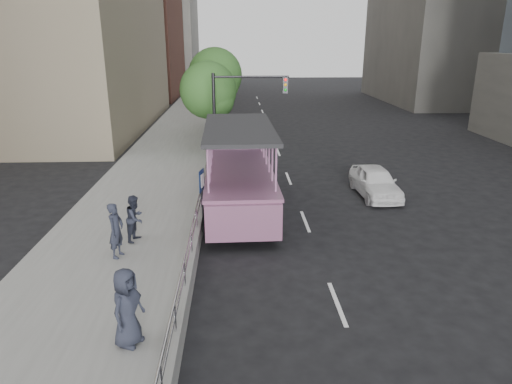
{
  "coord_description": "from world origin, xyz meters",
  "views": [
    {
      "loc": [
        -1.7,
        -12.77,
        6.82
      ],
      "look_at": [
        -1.03,
        2.4,
        1.79
      ],
      "focal_mm": 32.0,
      "sensor_mm": 36.0,
      "label": 1
    }
  ],
  "objects": [
    {
      "name": "pedestrian_mid",
      "position": [
        -5.17,
        1.81,
        1.11
      ],
      "size": [
        0.81,
        0.93,
        1.62
      ],
      "primitive_type": "imported",
      "rotation": [
        0.0,
        0.0,
        1.29
      ],
      "color": "#282C3B",
      "rests_on": "sidewalk"
    },
    {
      "name": "parking_sign",
      "position": [
        -2.97,
        3.0,
        1.57
      ],
      "size": [
        0.15,
        0.54,
        2.46
      ],
      "color": "black",
      "rests_on": "ground"
    },
    {
      "name": "street_tree_near",
      "position": [
        -3.3,
        15.93,
        3.82
      ],
      "size": [
        3.52,
        3.52,
        5.72
      ],
      "color": "#372819",
      "rests_on": "ground"
    },
    {
      "name": "traffic_signal",
      "position": [
        -1.7,
        12.5,
        3.5
      ],
      "size": [
        4.2,
        0.32,
        5.2
      ],
      "color": "black",
      "rests_on": "ground"
    },
    {
      "name": "sidewalk",
      "position": [
        -5.75,
        10.0,
        0.15
      ],
      "size": [
        5.5,
        80.0,
        0.3
      ],
      "primitive_type": "cube",
      "color": "#A1A19C",
      "rests_on": "ground"
    },
    {
      "name": "street_tree_far",
      "position": [
        -3.1,
        21.93,
        4.31
      ],
      "size": [
        3.97,
        3.97,
        6.45
      ],
      "color": "#372819",
      "rests_on": "ground"
    },
    {
      "name": "ground",
      "position": [
        0.0,
        0.0,
        0.0
      ],
      "size": [
        160.0,
        160.0,
        0.0
      ],
      "primitive_type": "plane",
      "color": "black"
    },
    {
      "name": "kerb_wall",
      "position": [
        -3.12,
        2.0,
        0.48
      ],
      "size": [
        0.24,
        30.0,
        0.36
      ],
      "primitive_type": "cube",
      "color": "#989994",
      "rests_on": "sidewalk"
    },
    {
      "name": "pedestrian_near",
      "position": [
        -5.5,
        0.57,
        1.2
      ],
      "size": [
        0.58,
        0.74,
        1.79
      ],
      "primitive_type": "imported",
      "rotation": [
        0.0,
        0.0,
        1.32
      ],
      "color": "#282C3B",
      "rests_on": "sidewalk"
    },
    {
      "name": "guardrail",
      "position": [
        -3.12,
        2.0,
        1.14
      ],
      "size": [
        0.07,
        22.0,
        0.71
      ],
      "color": "silver",
      "rests_on": "kerb_wall"
    },
    {
      "name": "pedestrian_far",
      "position": [
        -4.17,
        -3.89,
        1.23
      ],
      "size": [
        0.91,
        1.07,
        1.86
      ],
      "primitive_type": "imported",
      "rotation": [
        0.0,
        0.0,
        1.16
      ],
      "color": "#282C3B",
      "rests_on": "sidewalk"
    },
    {
      "name": "midrise_stone_b",
      "position": [
        -16.0,
        64.0,
        10.0
      ],
      "size": [
        16.0,
        14.0,
        20.0
      ],
      "primitive_type": "cube",
      "color": "slate",
      "rests_on": "ground"
    },
    {
      "name": "car",
      "position": [
        4.67,
        7.03,
        0.69
      ],
      "size": [
        1.76,
        4.08,
        1.37
      ],
      "primitive_type": "imported",
      "rotation": [
        0.0,
        0.0,
        0.03
      ],
      "color": "white",
      "rests_on": "ground"
    },
    {
      "name": "duck_boat",
      "position": [
        -1.62,
        6.83,
        1.33
      ],
      "size": [
        2.92,
        10.84,
        3.58
      ],
      "color": "black",
      "rests_on": "ground"
    }
  ]
}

